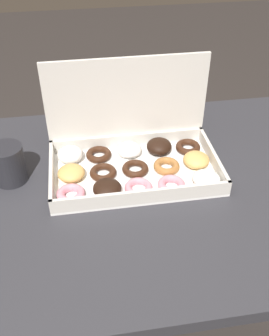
{
  "coord_description": "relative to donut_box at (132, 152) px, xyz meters",
  "views": [
    {
      "loc": [
        -0.1,
        -0.67,
        1.34
      ],
      "look_at": [
        0.02,
        0.04,
        0.77
      ],
      "focal_mm": 42.0,
      "sensor_mm": 36.0,
      "label": 1
    }
  ],
  "objects": [
    {
      "name": "coffee_mug",
      "position": [
        -0.28,
        -0.0,
        0.0
      ],
      "size": [
        0.08,
        0.08,
        0.09
      ],
      "color": "#232328",
      "rests_on": "dining_table"
    },
    {
      "name": "dining_table",
      "position": [
        -0.02,
        -0.07,
        -0.16
      ],
      "size": [
        1.25,
        0.7,
        0.76
      ],
      "color": "#2D2D33",
      "rests_on": "ground_plane"
    },
    {
      "name": "donut_box",
      "position": [
        0.0,
        0.0,
        0.0
      ],
      "size": [
        0.39,
        0.23,
        0.24
      ],
      "color": "white",
      "rests_on": "dining_table"
    }
  ]
}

